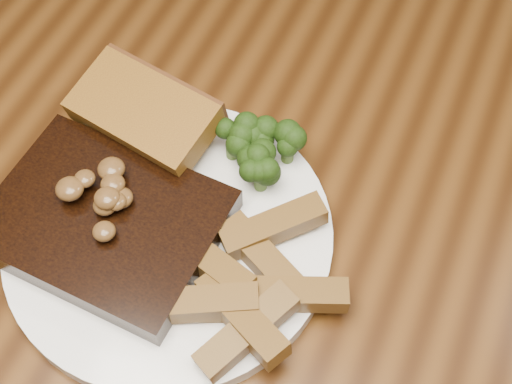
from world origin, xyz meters
TOP-DOWN VIEW (x-y plane):
  - dining_table at (0.00, 0.00)m, footprint 1.60×0.90m
  - plate at (-0.04, -0.06)m, footprint 0.31×0.31m
  - steak at (-0.09, -0.08)m, footprint 0.19×0.15m
  - steak_bone at (-0.09, -0.14)m, footprint 0.14×0.02m
  - mushroom_pile at (-0.09, -0.07)m, footprint 0.06×0.06m
  - garlic_bread at (-0.10, 0.02)m, footprint 0.13×0.09m
  - potato_wedges at (0.02, -0.08)m, footprint 0.11×0.11m
  - broccoli_cluster at (0.00, 0.02)m, footprint 0.06×0.06m

SIDE VIEW (x-z plane):
  - dining_table at x=0.00m, z-range 0.28..1.03m
  - plate at x=-0.04m, z-range 0.75..0.76m
  - steak_bone at x=-0.09m, z-range 0.76..0.78m
  - potato_wedges at x=0.02m, z-range 0.76..0.79m
  - steak at x=-0.09m, z-range 0.76..0.79m
  - garlic_bread at x=-0.10m, z-range 0.76..0.79m
  - broccoli_cluster at x=0.00m, z-range 0.76..0.80m
  - mushroom_pile at x=-0.09m, z-range 0.79..0.82m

